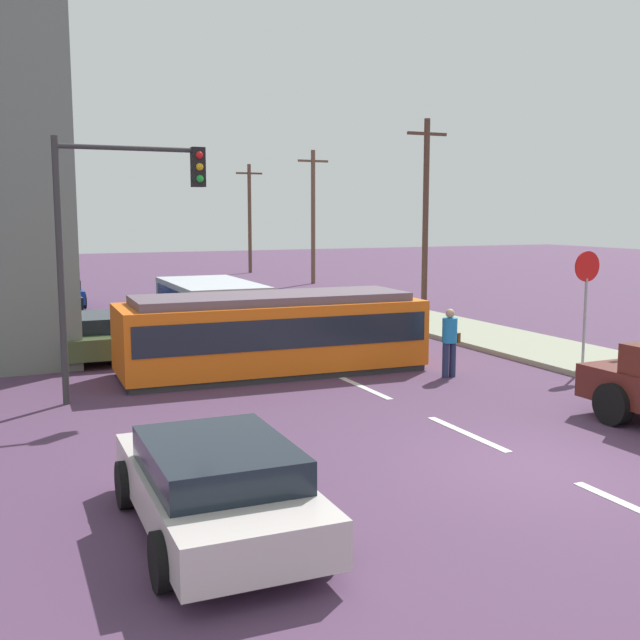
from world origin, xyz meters
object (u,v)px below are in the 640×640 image
streetcar_tram (272,332)px  pedestrian_crossing (450,339)px  parked_sedan_furthest (58,292)px  utility_pole_distant (250,216)px  parked_sedan_mid (92,335)px  parked_sedan_far (51,312)px  city_bus (211,306)px  stop_sign (586,284)px  traffic_light_mast (118,219)px  utility_pole_far (313,214)px  utility_pole_mid (426,211)px  parked_sedan_near (216,484)px

streetcar_tram → pedestrian_crossing: streetcar_tram is taller
pedestrian_crossing → parked_sedan_furthest: pedestrian_crossing is taller
streetcar_tram → utility_pole_distant: 33.03m
parked_sedan_mid → parked_sedan_far: 5.79m
city_bus → parked_sedan_furthest: bearing=109.0°
stop_sign → traffic_light_mast: 11.32m
stop_sign → utility_pole_far: (3.61, 25.19, 1.70)m
city_bus → pedestrian_crossing: (3.56, -8.23, -0.08)m
streetcar_tram → utility_pole_far: bearing=64.0°
utility_pole_far → utility_pole_mid: bearing=-92.5°
parked_sedan_near → parked_sedan_far: 18.56m
utility_pole_distant → parked_sedan_near: bearing=-109.5°
streetcar_tram → stop_sign: size_ratio=2.64×
parked_sedan_near → utility_pole_mid: 23.42m
parked_sedan_furthest → utility_pole_distant: bearing=47.0°
parked_sedan_near → utility_pole_far: 34.52m
parked_sedan_furthest → stop_sign: stop_sign is taller
parked_sedan_near → parked_sedan_furthest: size_ratio=1.00×
city_bus → utility_pole_far: size_ratio=0.71×
city_bus → stop_sign: 11.48m
parked_sedan_near → traffic_light_mast: 8.20m
parked_sedan_furthest → streetcar_tram: bearing=-78.1°
parked_sedan_mid → utility_pole_distant: utility_pole_distant is taller
utility_pole_far → utility_pole_distant: bearing=93.9°
city_bus → stop_sign: (7.04, -8.99, 1.17)m
parked_sedan_near → utility_pole_far: bearing=64.4°
city_bus → traffic_light_mast: bearing=-119.1°
traffic_light_mast → utility_pole_distant: utility_pole_distant is taller
parked_sedan_near → parked_sedan_mid: bearing=89.0°
parked_sedan_far → city_bus: bearing=-39.8°
city_bus → utility_pole_far: bearing=56.7°
parked_sedan_furthest → parked_sedan_far: bearing=-97.0°
parked_sedan_far → streetcar_tram: bearing=-65.8°
parked_sedan_mid → utility_pole_mid: size_ratio=0.54×
stop_sign → utility_pole_mid: size_ratio=0.37×
parked_sedan_near → parked_sedan_mid: size_ratio=1.00×
streetcar_tram → utility_pole_mid: (10.25, 9.40, 3.02)m
parked_sedan_furthest → utility_pole_mid: size_ratio=0.54×
utility_pole_mid → parked_sedan_far: bearing=178.7°
city_bus → utility_pole_far: (10.65, 16.20, 2.88)m
city_bus → parked_sedan_furthest: 11.30m
stop_sign → utility_pole_distant: (2.99, 34.35, 1.57)m
parked_sedan_mid → utility_pole_far: size_ratio=0.56×
pedestrian_crossing → traffic_light_mast: 8.18m
parked_sedan_furthest → parked_sedan_near: bearing=-91.2°
parked_sedan_far → utility_pole_mid: utility_pole_mid is taller
city_bus → traffic_light_mast: size_ratio=0.97×
traffic_light_mast → utility_pole_distant: bearing=66.7°
parked_sedan_furthest → utility_pole_mid: bearing=-27.7°
stop_sign → parked_sedan_furthest: bearing=118.6°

